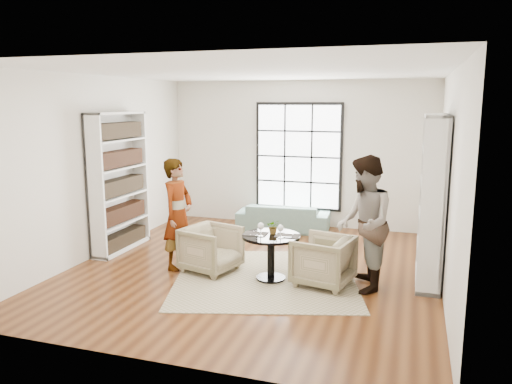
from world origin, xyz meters
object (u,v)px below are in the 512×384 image
(sofa, at_px, (283,217))
(wine_glass_left, at_px, (261,227))
(person_left, at_px, (178,214))
(person_right, at_px, (364,224))
(armchair_left, at_px, (211,249))
(flower_centerpiece, at_px, (273,227))
(pedestal_table, at_px, (271,247))
(armchair_right, at_px, (323,261))
(wine_glass_right, at_px, (280,228))

(sofa, relative_size, wine_glass_left, 8.95)
(sofa, distance_m, person_left, 2.98)
(sofa, distance_m, person_right, 3.43)
(armchair_left, xyz_separation_m, person_left, (-0.55, 0.00, 0.51))
(wine_glass_left, xyz_separation_m, flower_centerpiece, (0.13, 0.21, -0.04))
(pedestal_table, xyz_separation_m, armchair_left, (-0.98, 0.09, -0.14))
(sofa, xyz_separation_m, person_right, (1.86, -2.80, 0.67))
(person_right, bearing_deg, flower_centerpiece, -103.60)
(armchair_left, relative_size, person_right, 0.41)
(armchair_left, relative_size, person_left, 0.45)
(armchair_left, xyz_separation_m, person_right, (2.28, -0.05, 0.58))
(person_left, bearing_deg, pedestal_table, -87.34)
(armchair_left, xyz_separation_m, armchair_right, (1.73, -0.05, 0.00))
(sofa, height_order, wine_glass_right, wine_glass_right)
(armchair_right, xyz_separation_m, person_right, (0.55, 0.00, 0.58))
(pedestal_table, distance_m, sofa, 2.90)
(person_left, xyz_separation_m, flower_centerpiece, (1.54, -0.01, -0.08))
(armchair_left, bearing_deg, person_left, 105.57)
(armchair_right, bearing_deg, pedestal_table, -75.52)
(pedestal_table, height_order, person_right, person_right)
(pedestal_table, height_order, sofa, pedestal_table)
(person_left, bearing_deg, flower_centerpiece, -84.47)
(sofa, relative_size, person_left, 1.07)
(person_left, height_order, wine_glass_right, person_left)
(pedestal_table, xyz_separation_m, armchair_right, (0.76, 0.03, -0.14))
(pedestal_table, xyz_separation_m, sofa, (-0.56, 2.84, -0.22))
(person_right, bearing_deg, sofa, -158.07)
(wine_glass_left, bearing_deg, person_left, 171.37)
(person_right, xyz_separation_m, flower_centerpiece, (-1.29, 0.04, -0.15))
(sofa, relative_size, armchair_left, 2.38)
(pedestal_table, distance_m, armchair_left, 0.99)
(person_left, bearing_deg, person_right, -85.19)
(pedestal_table, relative_size, person_left, 0.49)
(wine_glass_left, height_order, flower_centerpiece, flower_centerpiece)
(armchair_right, bearing_deg, sofa, -142.93)
(armchair_right, distance_m, person_right, 0.80)
(person_right, xyz_separation_m, wine_glass_left, (-1.42, -0.16, -0.11))
(armchair_left, bearing_deg, person_right, -75.73)
(armchair_left, distance_m, wine_glass_right, 1.26)
(wine_glass_right, bearing_deg, pedestal_table, 143.99)
(sofa, height_order, wine_glass_left, wine_glass_left)
(pedestal_table, height_order, armchair_right, armchair_right)
(pedestal_table, bearing_deg, person_left, 176.80)
(wine_glass_left, bearing_deg, flower_centerpiece, 57.47)
(pedestal_table, relative_size, wine_glass_right, 4.29)
(armchair_left, bearing_deg, wine_glass_left, -88.41)
(pedestal_table, distance_m, wine_glass_right, 0.39)
(person_left, relative_size, person_right, 0.92)
(sofa, xyz_separation_m, person_left, (-0.97, -2.75, 0.59))
(wine_glass_right, height_order, flower_centerpiece, flower_centerpiece)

